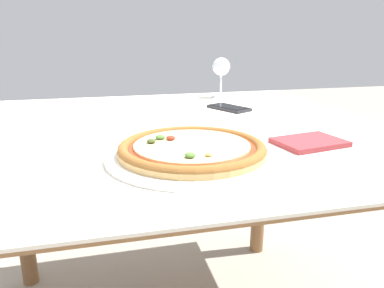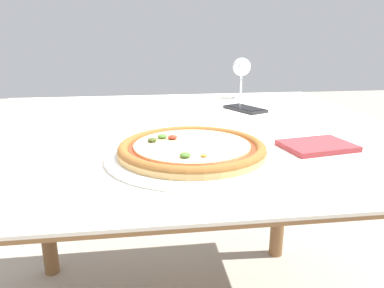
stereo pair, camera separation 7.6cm
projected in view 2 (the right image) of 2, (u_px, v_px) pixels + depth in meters
dining_table at (176, 155)px, 1.05m from camera, size 1.20×1.09×0.72m
pizza_plate at (192, 150)px, 0.76m from camera, size 0.35×0.35×0.04m
fork at (35, 167)px, 0.71m from camera, size 0.04×0.17×0.00m
wine_glass_far_left at (242, 69)px, 1.43m from camera, size 0.07×0.07×0.15m
cell_phone at (245, 109)px, 1.23m from camera, size 0.13×0.16×0.01m
napkin_folded at (317, 146)px, 0.83m from camera, size 0.17×0.13×0.01m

